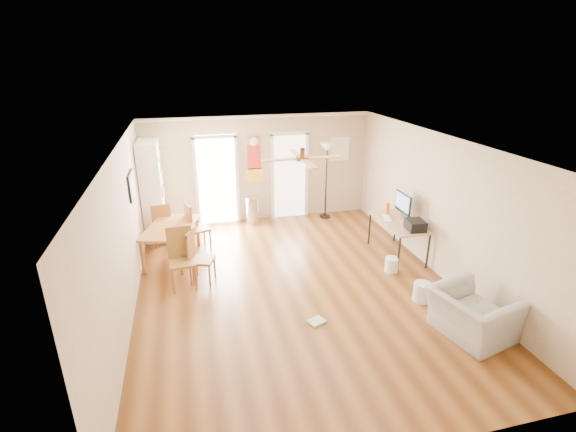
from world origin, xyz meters
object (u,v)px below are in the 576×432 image
object	(u,v)px
trash_can	(252,210)
computer_desk	(397,239)
printer	(415,225)
dining_chair_right_b	(202,257)
dining_chair_near	(182,259)
dining_chair_right_a	(198,226)
wastebasket_a	(392,265)
armchair	(472,314)
wastebasket_b	(422,292)
torchiere_lamp	(326,181)
dining_table	(172,243)
bookshelf	(152,190)
dining_chair_far	(162,223)

from	to	relation	value
trash_can	computer_desk	world-z (taller)	computer_desk
printer	dining_chair_right_b	bearing A→B (deg)	-178.54
dining_chair_near	dining_chair_right_a	bearing A→B (deg)	72.88
wastebasket_a	armchair	xyz separation A→B (m)	(0.22, -2.06, 0.20)
dining_chair_right_b	trash_can	size ratio (longest dim) A/B	1.47
computer_desk	printer	xyz separation A→B (m)	(0.10, -0.45, 0.47)
wastebasket_b	dining_chair_near	bearing A→B (deg)	159.71
trash_can	printer	world-z (taller)	printer
trash_can	printer	xyz separation A→B (m)	(2.70, -2.93, 0.52)
torchiere_lamp	armchair	distance (m)	5.18
trash_can	torchiere_lamp	distance (m)	1.98
computer_desk	wastebasket_b	size ratio (longest dim) A/B	4.24
dining_table	dining_chair_right_a	bearing A→B (deg)	33.48
dining_chair_near	wastebasket_b	xyz separation A→B (m)	(3.90, -1.44, -0.38)
computer_desk	printer	distance (m)	0.66
armchair	dining_chair_right_b	bearing A→B (deg)	42.30
dining_chair_right_a	wastebasket_b	bearing A→B (deg)	-147.10
bookshelf	dining_table	xyz separation A→B (m)	(0.36, -1.29, -0.74)
printer	wastebasket_b	size ratio (longest dim) A/B	1.14
torchiere_lamp	wastebasket_b	size ratio (longest dim) A/B	5.76
bookshelf	printer	world-z (taller)	bookshelf
dining_chair_near	armchair	distance (m)	4.77
bookshelf	dining_chair_right_b	xyz separation A→B (m)	(0.91, -2.37, -0.60)
dining_chair_right_a	printer	bearing A→B (deg)	-130.62
computer_desk	dining_table	bearing A→B (deg)	167.89
dining_chair_near	computer_desk	distance (m)	4.31
trash_can	computer_desk	size ratio (longest dim) A/B	0.48
bookshelf	armchair	bearing A→B (deg)	-66.54
bookshelf	dining_chair_far	world-z (taller)	bookshelf
dining_chair_far	wastebasket_b	distance (m)	5.50
dining_table	dining_chair_right_b	xyz separation A→B (m)	(0.55, -1.08, 0.14)
dining_chair_right_b	wastebasket_b	world-z (taller)	dining_chair_right_b
bookshelf	dining_chair_right_b	bearing A→B (deg)	-88.91
dining_chair_far	wastebasket_b	size ratio (longest dim) A/B	2.91
bookshelf	dining_chair_far	size ratio (longest dim) A/B	2.27
trash_can	armchair	bearing A→B (deg)	-65.04
wastebasket_b	torchiere_lamp	bearing A→B (deg)	94.53
dining_chair_near	torchiere_lamp	world-z (taller)	torchiere_lamp
dining_table	wastebasket_b	size ratio (longest dim) A/B	4.27
computer_desk	wastebasket_a	size ratio (longest dim) A/B	4.86
computer_desk	printer	bearing A→B (deg)	-77.38
computer_desk	dining_chair_far	bearing A→B (deg)	159.59
bookshelf	dining_chair_far	distance (m)	0.81
trash_can	printer	bearing A→B (deg)	-47.37
dining_chair_far	wastebasket_a	bearing A→B (deg)	148.58
dining_chair_far	wastebasket_a	size ratio (longest dim) A/B	3.34
armchair	printer	bearing A→B (deg)	-21.07
dining_table	computer_desk	distance (m)	4.60
bookshelf	dining_chair_near	xyz separation A→B (m)	(0.56, -2.49, -0.55)
bookshelf	armchair	xyz separation A→B (m)	(4.66, -4.93, -0.75)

